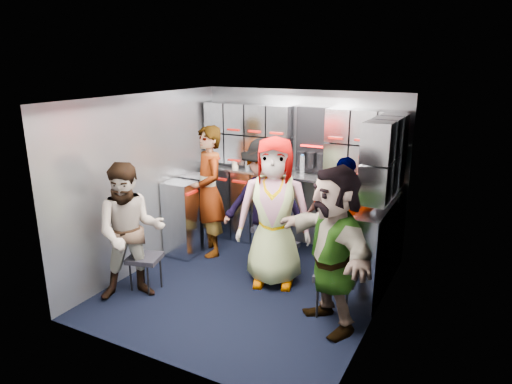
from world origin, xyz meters
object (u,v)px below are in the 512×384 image
at_px(attendant_arc_b, 265,204).
at_px(attendant_arc_a, 131,232).
at_px(jump_seat_mid_left, 271,230).
at_px(jump_seat_mid_right, 345,253).
at_px(jump_seat_near_left, 145,260).
at_px(jump_seat_near_right, 337,277).
at_px(attendant_arc_e, 333,248).
at_px(jump_seat_center, 280,247).
at_px(attendant_arc_c, 274,213).
at_px(attendant_standing, 209,192).
at_px(attendant_arc_d, 342,225).

bearing_deg(attendant_arc_b, attendant_arc_a, -133.49).
height_order(jump_seat_mid_left, jump_seat_mid_right, jump_seat_mid_left).
xyz_separation_m(jump_seat_near_left, jump_seat_mid_right, (1.90, 1.21, -0.00)).
xyz_separation_m(jump_seat_near_right, attendant_arc_e, (-0.00, -0.18, 0.38)).
xyz_separation_m(attendant_arc_a, attendant_arc_b, (0.89, 1.34, 0.05)).
bearing_deg(attendant_arc_e, attendant_arc_a, -126.46).
relative_size(jump_seat_center, attendant_arc_c, 0.24).
distance_m(jump_seat_near_left, attendant_arc_e, 2.11).
height_order(jump_seat_center, attendant_arc_c, attendant_arc_c).
bearing_deg(jump_seat_mid_left, jump_seat_mid_right, -7.47).
height_order(attendant_arc_b, attendant_arc_e, attendant_arc_b).
xyz_separation_m(jump_seat_near_left, attendant_arc_e, (2.04, 0.28, 0.44)).
distance_m(jump_seat_near_left, attendant_arc_a, 0.43).
height_order(jump_seat_near_left, jump_seat_near_right, jump_seat_near_right).
distance_m(jump_seat_near_left, attendant_arc_c, 1.52).
bearing_deg(jump_seat_mid_left, jump_seat_near_left, -123.65).
height_order(attendant_standing, attendant_arc_e, attendant_standing).
bearing_deg(attendant_arc_d, attendant_standing, 172.78).
height_order(jump_seat_near_right, attendant_arc_c, attendant_arc_c).
bearing_deg(attendant_arc_a, attendant_arc_e, -28.00).
xyz_separation_m(jump_seat_center, attendant_arc_c, (0.00, -0.18, 0.48)).
height_order(jump_seat_near_right, attendant_arc_a, attendant_arc_a).
distance_m(attendant_standing, attendant_arc_e, 2.16).
xyz_separation_m(jump_seat_mid_left, attendant_arc_e, (1.15, -1.07, 0.40)).
distance_m(jump_seat_near_right, attendant_arc_a, 2.16).
bearing_deg(jump_seat_near_right, jump_seat_mid_left, 142.40).
bearing_deg(jump_seat_near_left, attendant_standing, 85.86).
distance_m(jump_seat_mid_right, attendant_arc_e, 1.04).
bearing_deg(attendant_arc_e, jump_seat_near_left, -131.35).
bearing_deg(attendant_standing, attendant_arc_c, 21.58).
distance_m(attendant_arc_a, attendant_arc_c, 1.55).
relative_size(attendant_arc_b, attendant_arc_e, 1.00).
relative_size(jump_seat_near_right, attendant_arc_b, 0.30).
height_order(jump_seat_mid_right, attendant_arc_c, attendant_arc_c).
bearing_deg(attendant_arc_c, attendant_arc_a, -159.17).
bearing_deg(attendant_arc_d, attendant_arc_e, -81.70).
distance_m(jump_seat_center, attendant_standing, 1.22).
bearing_deg(jump_seat_mid_right, attendant_arc_e, -81.19).
bearing_deg(attendant_standing, attendant_arc_e, 15.43).
relative_size(jump_seat_near_right, attendant_arc_c, 0.28).
height_order(jump_seat_center, attendant_standing, attendant_standing).
bearing_deg(jump_seat_near_left, attendant_arc_e, 7.70).
distance_m(jump_seat_near_left, jump_seat_mid_right, 2.25).
bearing_deg(jump_seat_mid_right, jump_seat_near_right, -79.13).
bearing_deg(jump_seat_mid_right, attendant_standing, -178.97).
xyz_separation_m(jump_seat_mid_left, jump_seat_mid_right, (1.00, -0.13, -0.04)).
relative_size(jump_seat_near_left, attendant_arc_e, 0.26).
xyz_separation_m(jump_seat_center, attendant_arc_d, (0.71, 0.04, 0.39)).
distance_m(attendant_standing, attendant_arc_a, 1.36).
height_order(attendant_arc_a, attendant_arc_b, attendant_arc_b).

